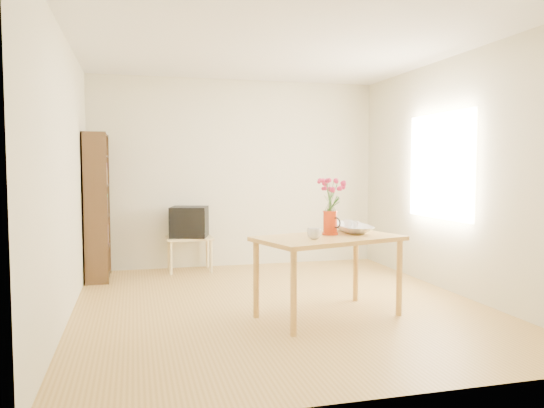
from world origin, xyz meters
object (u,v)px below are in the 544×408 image
object	(u,v)px
pitcher	(330,224)
mug	(314,234)
table	(329,246)
bowl	(352,210)
television	(189,221)

from	to	relation	value
pitcher	mug	distance (m)	0.36
table	bowl	world-z (taller)	bowl
pitcher	bowl	xyz separation A→B (m)	(0.29, 0.16, 0.11)
table	television	xyz separation A→B (m)	(-1.03, 2.50, 0.01)
table	bowl	distance (m)	0.53
table	television	bearing A→B (deg)	95.80
table	pitcher	size ratio (longest dim) A/B	6.35
pitcher	bowl	bearing A→B (deg)	3.07
television	table	bearing A→B (deg)	-52.45
pitcher	mug	bearing A→B (deg)	-159.74
table	mug	size ratio (longest dim) A/B	11.76
bowl	pitcher	bearing A→B (deg)	-151.45
pitcher	mug	size ratio (longest dim) A/B	1.85
television	pitcher	bearing A→B (deg)	-50.33
pitcher	television	xyz separation A→B (m)	(-1.08, 2.39, -0.19)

